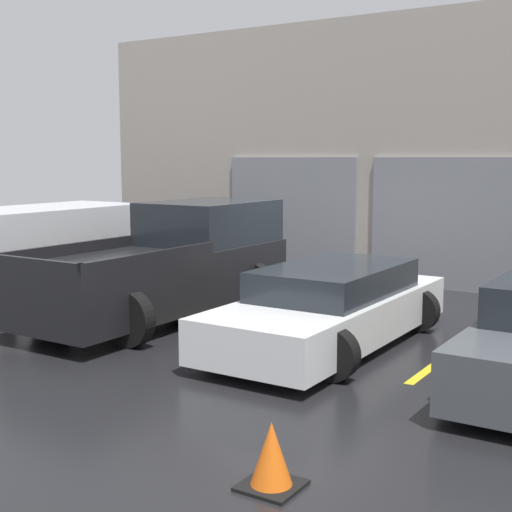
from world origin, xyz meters
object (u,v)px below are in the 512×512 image
Objects in this scene: van_right at (30,250)px; traffic_cone at (271,457)px; sedan_white at (332,307)px; pickup_truck at (171,264)px.

traffic_cone is (7.86, -4.21, -0.67)m from van_right.
sedan_white is 8.49× the size of traffic_cone.
van_right is at bearing -179.78° from sedan_white.
pickup_truck is 3.16m from van_right.
sedan_white is at bearing 0.22° from van_right.
sedan_white is 6.29m from van_right.
van_right reaches higher than sedan_white.
traffic_cone is (1.58, -4.24, -0.29)m from sedan_white.
pickup_truck is at bearing 174.58° from sedan_white.
traffic_cone is at bearing -69.52° from sedan_white.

